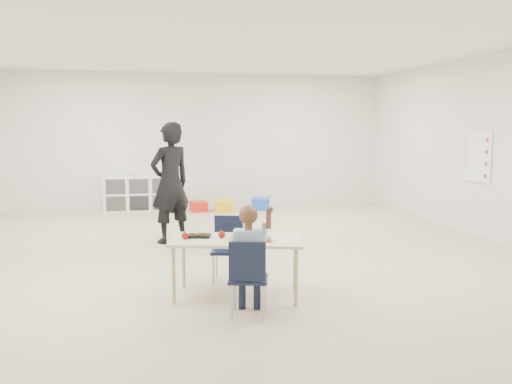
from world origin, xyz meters
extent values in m
plane|color=beige|center=(0.00, 0.00, 0.00)|extent=(9.00, 9.00, 0.00)
plane|color=white|center=(0.00, 0.00, 2.80)|extent=(9.00, 9.00, 0.00)
cube|color=white|center=(0.00, 4.50, 1.40)|extent=(8.00, 0.02, 2.80)
cube|color=white|center=(0.00, -4.50, 1.40)|extent=(8.00, 0.02, 2.80)
cube|color=white|center=(4.00, 0.00, 1.40)|extent=(0.02, 9.00, 2.80)
cube|color=#FCEBCA|center=(-0.22, -1.66, 0.58)|extent=(1.41, 0.95, 0.03)
cube|color=black|center=(-0.13, -1.61, 0.61)|extent=(0.25, 0.21, 0.03)
cube|color=black|center=(-0.57, -1.51, 0.61)|extent=(0.25, 0.21, 0.03)
cube|color=white|center=(-0.23, -1.76, 0.64)|extent=(0.09, 0.09, 0.10)
ellipsoid|color=tan|center=(0.04, -1.84, 0.63)|extent=(0.09, 0.09, 0.07)
sphere|color=maroon|center=(-0.36, -1.59, 0.63)|extent=(0.07, 0.07, 0.07)
sphere|color=maroon|center=(-0.72, -1.58, 0.63)|extent=(0.07, 0.07, 0.07)
cube|color=white|center=(-1.20, 4.28, 0.35)|extent=(1.40, 0.40, 0.70)
cube|color=white|center=(3.98, 0.60, 1.25)|extent=(0.02, 0.60, 0.80)
imported|color=black|center=(-0.73, 1.08, 0.88)|extent=(0.77, 0.70, 1.77)
cube|color=red|center=(-0.02, 3.98, 0.10)|extent=(0.35, 0.43, 0.20)
cube|color=yellow|center=(0.48, 3.88, 0.11)|extent=(0.41, 0.50, 0.23)
cube|color=blue|center=(1.27, 3.96, 0.12)|extent=(0.47, 0.55, 0.23)
camera|label=1|loc=(-1.12, -6.88, 1.70)|focal=38.00mm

